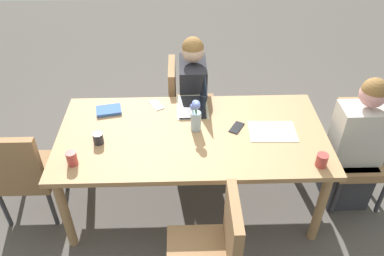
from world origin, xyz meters
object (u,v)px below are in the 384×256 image
(dining_table, at_px, (192,140))
(person_head_left_left_near, at_px, (354,150))
(laptop_near_left_mid, at_px, (196,104))
(person_near_left_mid, at_px, (193,103))
(chair_far_right_near, at_px, (213,248))
(phone_silver, at_px, (156,105))
(chair_head_right_left_far, at_px, (23,170))
(coffee_mug_near_right, at_px, (322,160))
(chair_head_left_left_near, at_px, (357,147))
(phone_black, at_px, (237,128))
(coffee_mug_centre_left, at_px, (98,138))
(flower_vase, at_px, (196,115))
(chair_near_left_mid, at_px, (185,102))
(coffee_mug_near_left, at_px, (72,158))
(book_red_cover, at_px, (109,110))

(dining_table, xyz_separation_m, person_head_left_left_near, (-1.32, -0.01, -0.15))
(laptop_near_left_mid, bearing_deg, person_near_left_mid, -88.45)
(chair_far_right_near, distance_m, phone_silver, 1.32)
(chair_far_right_near, bearing_deg, chair_head_right_left_far, -27.58)
(coffee_mug_near_right, bearing_deg, person_head_left_left_near, -138.08)
(chair_head_left_left_near, height_order, person_head_left_left_near, person_head_left_left_near)
(phone_black, bearing_deg, chair_head_right_left_far, -53.83)
(person_head_left_left_near, bearing_deg, chair_head_right_left_far, 2.64)
(chair_far_right_near, height_order, coffee_mug_centre_left, chair_far_right_near)
(chair_head_left_left_near, xyz_separation_m, flower_vase, (1.35, 0.04, 0.39))
(phone_silver, bearing_deg, chair_near_left_mid, 120.52)
(flower_vase, relative_size, phone_silver, 1.77)
(chair_far_right_near, relative_size, flower_vase, 3.39)
(person_head_left_left_near, height_order, chair_head_right_left_far, person_head_left_left_near)
(laptop_near_left_mid, bearing_deg, dining_table, 83.04)
(chair_near_left_mid, bearing_deg, phone_silver, 58.96)
(chair_head_right_left_far, height_order, coffee_mug_near_left, chair_head_right_left_far)
(laptop_near_left_mid, xyz_separation_m, phone_silver, (0.33, -0.05, -0.04))
(laptop_near_left_mid, relative_size, phone_black, 2.13)
(coffee_mug_near_left, bearing_deg, phone_black, -162.65)
(chair_far_right_near, height_order, laptop_near_left_mid, laptop_near_left_mid)
(person_head_left_left_near, distance_m, person_near_left_mid, 1.48)
(chair_near_left_mid, xyz_separation_m, coffee_mug_centre_left, (0.65, 0.88, 0.29))
(flower_vase, relative_size, coffee_mug_centre_left, 3.15)
(chair_head_right_left_far, distance_m, laptop_near_left_mid, 1.46)
(coffee_mug_near_left, bearing_deg, dining_table, -159.27)
(dining_table, bearing_deg, chair_near_left_mid, -86.74)
(chair_head_left_left_near, bearing_deg, coffee_mug_centre_left, 4.81)
(laptop_near_left_mid, relative_size, coffee_mug_near_right, 3.33)
(chair_near_left_mid, xyz_separation_m, coffee_mug_near_right, (-0.93, 1.17, 0.29))
(coffee_mug_centre_left, bearing_deg, coffee_mug_near_left, 57.48)
(chair_head_left_left_near, height_order, chair_head_right_left_far, same)
(chair_head_left_left_near, relative_size, coffee_mug_centre_left, 10.65)
(dining_table, distance_m, person_near_left_mid, 0.74)
(coffee_mug_near_left, bearing_deg, coffee_mug_centre_left, -122.52)
(chair_near_left_mid, height_order, book_red_cover, chair_near_left_mid)
(chair_head_left_left_near, bearing_deg, coffee_mug_near_left, 10.22)
(flower_vase, height_order, book_red_cover, flower_vase)
(chair_head_right_left_far, relative_size, book_red_cover, 4.50)
(chair_head_right_left_far, xyz_separation_m, coffee_mug_near_left, (-0.48, 0.20, 0.30))
(chair_far_right_near, distance_m, phone_black, 0.97)
(phone_black, bearing_deg, flower_vase, -58.32)
(dining_table, bearing_deg, phone_black, -171.25)
(dining_table, xyz_separation_m, coffee_mug_near_right, (-0.88, 0.38, 0.12))
(flower_vase, bearing_deg, chair_head_right_left_far, 6.82)
(coffee_mug_near_left, xyz_separation_m, phone_silver, (-0.55, -0.70, -0.05))
(flower_vase, xyz_separation_m, coffee_mug_near_right, (-0.85, 0.43, -0.09))
(chair_far_right_near, height_order, book_red_cover, chair_far_right_near)
(coffee_mug_centre_left, bearing_deg, chair_head_right_left_far, 2.02)
(dining_table, height_order, coffee_mug_centre_left, coffee_mug_centre_left)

